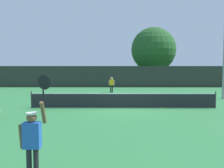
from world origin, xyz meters
TOP-DOWN VIEW (x-y plane):
  - ground_plane at (0.00, 0.00)m, footprint 120.00×120.00m
  - tennis_net at (0.00, 0.00)m, footprint 11.79×0.08m
  - perimeter_fence at (0.00, 15.75)m, footprint 36.95×0.12m
  - player_serving at (-2.43, -9.89)m, footprint 0.68×0.39m
  - player_receiving at (-0.83, 9.07)m, footprint 0.57×0.23m
  - tennis_ball at (2.44, -0.13)m, footprint 0.07×0.07m
  - large_tree at (5.33, 21.09)m, footprint 6.64×6.64m
  - parked_car_near at (-2.88, 21.63)m, footprint 2.03×4.26m
  - parked_car_mid at (2.33, 23.91)m, footprint 2.44×4.42m
  - parked_car_far at (9.77, 20.92)m, footprint 2.03×4.26m

SIDE VIEW (x-z plane):
  - ground_plane at x=0.00m, z-range 0.00..0.00m
  - tennis_ball at x=2.44m, z-range 0.00..0.07m
  - tennis_net at x=0.00m, z-range -0.02..1.05m
  - parked_car_near at x=-2.88m, z-range -0.07..1.62m
  - parked_car_mid at x=2.33m, z-range -0.07..1.62m
  - parked_car_far at x=9.77m, z-range -0.07..1.62m
  - player_receiving at x=-0.83m, z-range 0.16..1.71m
  - player_serving at x=-2.43m, z-range -0.16..2.30m
  - perimeter_fence at x=0.00m, z-range 0.00..2.71m
  - large_tree at x=5.33m, z-range 0.91..9.39m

